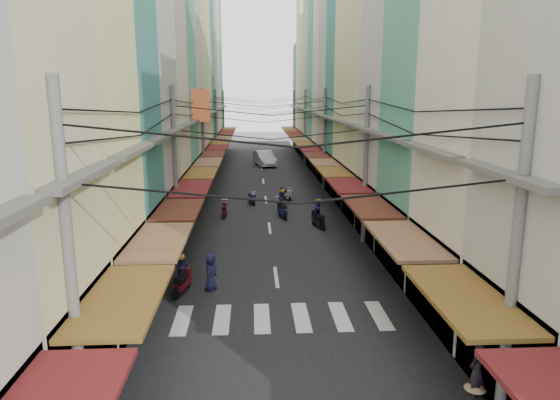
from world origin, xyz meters
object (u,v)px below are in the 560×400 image
object	(u,v)px
bicycle	(411,256)
market_umbrella	(410,233)
white_car	(264,166)
traffic_sign	(392,215)

from	to	relation	value
bicycle	market_umbrella	world-z (taller)	market_umbrella
white_car	traffic_sign	size ratio (longest dim) A/B	2.10
bicycle	market_umbrella	distance (m)	4.22
traffic_sign	bicycle	bearing A→B (deg)	-23.41
market_umbrella	white_car	bearing A→B (deg)	98.47
white_car	traffic_sign	world-z (taller)	traffic_sign
traffic_sign	white_car	bearing A→B (deg)	100.05
market_umbrella	traffic_sign	bearing A→B (deg)	85.43
traffic_sign	market_umbrella	bearing A→B (deg)	-94.57
market_umbrella	traffic_sign	distance (m)	3.84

